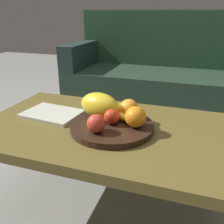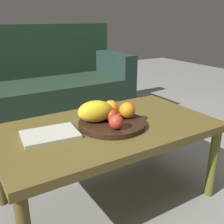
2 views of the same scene
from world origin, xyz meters
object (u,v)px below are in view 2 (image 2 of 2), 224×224
(orange_front, at_px, (127,110))
(orange_left, at_px, (111,108))
(apple_left, at_px, (116,122))
(banana_bunch, at_px, (106,112))
(melon_large_front, at_px, (95,111))
(couch, at_px, (38,91))
(apple_front, at_px, (112,116))
(magazine, at_px, (50,135))
(fruit_bowl, at_px, (112,124))
(coffee_table, at_px, (108,134))

(orange_front, relative_size, orange_left, 1.04)
(apple_left, bearing_deg, banana_bunch, 76.93)
(melon_large_front, bearing_deg, couch, 85.41)
(melon_large_front, height_order, apple_front, melon_large_front)
(couch, height_order, apple_front, couch)
(melon_large_front, bearing_deg, orange_left, 20.24)
(couch, height_order, magazine, couch)
(fruit_bowl, relative_size, apple_front, 5.30)
(couch, relative_size, orange_front, 20.58)
(apple_front, bearing_deg, melon_large_front, 147.17)
(melon_large_front, xyz_separation_m, magazine, (-0.24, 0.01, -0.07))
(coffee_table, relative_size, apple_front, 17.37)
(fruit_bowl, height_order, banana_bunch, banana_bunch)
(orange_front, relative_size, banana_bunch, 0.49)
(apple_front, bearing_deg, fruit_bowl, 42.04)
(banana_bunch, bearing_deg, melon_large_front, -163.54)
(banana_bunch, bearing_deg, orange_front, -34.68)
(fruit_bowl, xyz_separation_m, orange_left, (0.05, 0.09, 0.05))
(couch, height_order, banana_bunch, couch)
(couch, xyz_separation_m, orange_left, (0.01, -1.28, 0.20))
(fruit_bowl, distance_m, melon_large_front, 0.11)
(banana_bunch, bearing_deg, apple_left, -103.07)
(coffee_table, distance_m, apple_left, 0.15)
(orange_left, height_order, magazine, orange_left)
(couch, distance_m, banana_bunch, 1.32)
(couch, relative_size, apple_left, 24.61)
(fruit_bowl, height_order, apple_front, apple_front)
(melon_large_front, distance_m, apple_left, 0.14)
(melon_large_front, relative_size, banana_bunch, 1.03)
(orange_front, bearing_deg, melon_large_front, 165.89)
(apple_left, xyz_separation_m, magazine, (-0.27, 0.14, -0.05))
(magazine, bearing_deg, orange_front, -0.76)
(couch, relative_size, banana_bunch, 10.02)
(apple_front, bearing_deg, magazine, 170.82)
(coffee_table, bearing_deg, apple_left, -99.84)
(couch, bearing_deg, melon_large_front, -94.59)
(melon_large_front, height_order, magazine, melon_large_front)
(coffee_table, height_order, fruit_bowl, fruit_bowl)
(fruit_bowl, relative_size, magazine, 1.34)
(melon_large_front, xyz_separation_m, apple_left, (0.04, -0.13, -0.02))
(orange_front, distance_m, magazine, 0.41)
(melon_large_front, bearing_deg, orange_front, -14.11)
(coffee_table, bearing_deg, orange_front, -8.93)
(coffee_table, height_order, banana_bunch, banana_bunch)
(melon_large_front, bearing_deg, fruit_bowl, -31.92)
(orange_front, height_order, banana_bunch, orange_front)
(couch, xyz_separation_m, banana_bunch, (-0.03, -1.30, 0.19))
(banana_bunch, bearing_deg, orange_left, 26.40)
(orange_left, relative_size, banana_bunch, 0.47)
(orange_left, height_order, banana_bunch, orange_left)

